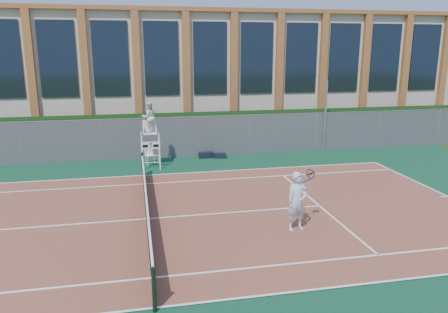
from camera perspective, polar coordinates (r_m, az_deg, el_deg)
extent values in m
plane|color=#233814|center=(15.54, -10.03, -8.12)|extent=(120.00, 120.00, 0.00)
cube|color=#0D3B25|center=(16.48, -10.14, -6.82)|extent=(36.00, 20.00, 0.01)
cube|color=brown|center=(15.54, -10.03, -8.05)|extent=(23.77, 10.97, 0.02)
cylinder|color=black|center=(10.26, -9.12, -16.84)|extent=(0.10, 0.10, 1.10)
cylinder|color=black|center=(20.70, -10.58, -0.96)|extent=(0.10, 0.10, 1.10)
cube|color=black|center=(15.38, -10.10, -6.53)|extent=(0.03, 11.00, 0.86)
cube|color=white|center=(15.23, -10.17, -4.92)|extent=(0.06, 11.20, 0.07)
cube|color=black|center=(24.88, -10.87, 2.80)|extent=(40.00, 1.40, 2.20)
cube|color=beige|center=(32.49, -11.35, 10.48)|extent=(44.00, 10.00, 8.00)
cube|color=#94552B|center=(32.52, -11.71, 17.70)|extent=(45.00, 10.60, 0.25)
cylinder|color=#9EA0A5|center=(25.75, 13.09, 5.15)|extent=(0.12, 0.12, 4.05)
cylinder|color=white|center=(21.54, -10.63, 0.49)|extent=(0.05, 0.50, 1.82)
cylinder|color=white|center=(21.56, -8.41, 0.59)|extent=(0.05, 0.50, 1.82)
cylinder|color=white|center=(22.44, -10.69, 1.02)|extent=(0.05, 0.50, 1.82)
cylinder|color=white|center=(22.47, -8.55, 1.13)|extent=(0.05, 0.50, 1.82)
cube|color=white|center=(21.82, -9.66, 3.02)|extent=(0.65, 0.56, 0.06)
cube|color=white|center=(22.02, -9.72, 3.98)|extent=(0.65, 0.05, 0.56)
cube|color=white|center=(21.56, -10.25, 1.35)|extent=(0.41, 0.03, 0.32)
cube|color=white|center=(21.58, -8.87, 1.41)|extent=(0.41, 0.03, 0.32)
imported|color=silver|center=(21.74, -9.75, 5.11)|extent=(0.89, 0.78, 1.54)
cube|color=silver|center=(22.64, -9.66, 0.15)|extent=(0.55, 0.55, 0.04)
cube|color=silver|center=(22.77, -9.84, 0.88)|extent=(0.44, 0.16, 0.48)
cylinder|color=silver|center=(22.48, -9.94, -0.60)|extent=(0.03, 0.03, 0.44)
cylinder|color=silver|center=(22.59, -9.07, -0.49)|extent=(0.03, 0.03, 0.44)
cylinder|color=silver|center=(22.82, -10.21, -0.39)|extent=(0.03, 0.03, 0.44)
cylinder|color=silver|center=(22.92, -9.35, -0.30)|extent=(0.03, 0.03, 0.44)
cube|color=black|center=(23.70, -2.38, 0.19)|extent=(0.79, 0.40, 0.32)
cube|color=black|center=(23.66, -0.55, 0.12)|extent=(0.71, 0.36, 0.27)
imported|color=silver|center=(14.30, 9.54, -5.78)|extent=(0.77, 0.57, 1.94)
torus|color=#111443|center=(14.47, 11.22, -2.24)|extent=(0.38, 0.30, 0.30)
sphere|color=#CCE533|center=(14.68, 11.30, -2.21)|extent=(0.07, 0.07, 0.07)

